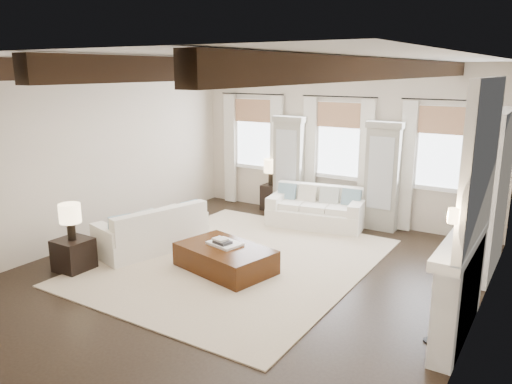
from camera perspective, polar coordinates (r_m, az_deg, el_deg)
The scene contains 15 objects.
ground at distance 7.67m, azimuth -2.04°, elevation -9.81°, with size 7.50×7.50×0.00m, color black.
room_shell at distance 7.52m, azimuth 6.43°, elevation 4.68°, with size 6.54×7.54×3.22m.
area_rug at distance 8.28m, azimuth -2.06°, elevation -7.90°, with size 3.96×4.81×0.02m, color beige.
sofa_back at distance 10.09m, azimuth 6.93°, elevation -2.10°, with size 1.99×1.16×0.80m.
sofa_left at distance 8.84m, azimuth -11.63°, elevation -4.61°, with size 1.31×2.03×0.80m.
ottoman at distance 7.88m, azimuth -3.53°, elevation -7.61°, with size 1.49×0.93×0.39m, color black.
tray at distance 7.90m, azimuth -3.58°, elevation -5.90°, with size 0.50×0.38×0.04m, color white.
book_lower at distance 7.85m, azimuth -3.85°, elevation -5.74°, with size 0.26×0.20×0.04m, color #262628.
book_upper at distance 7.87m, azimuth -4.12°, elevation -5.41°, with size 0.22×0.17×0.03m, color beige.
side_table_front at distance 8.37m, azimuth -20.12°, elevation -6.74°, with size 0.51×0.51×0.51m, color black.
lamp_front at distance 8.18m, azimuth -20.49°, elevation -2.52°, with size 0.33×0.33×0.57m.
side_table_back at distance 11.20m, azimuth 1.74°, elevation -0.59°, with size 0.38×0.38×0.57m, color black.
lamp_back at distance 11.05m, azimuth 1.77°, elevation 2.83°, with size 0.34×0.34×0.59m.
candlestick_near at distance 6.24m, azimuth 19.44°, elevation -13.38°, with size 0.15×0.15×0.73m.
candlestick_far at distance 6.60m, azimuth 20.29°, elevation -11.69°, with size 0.16×0.16×0.79m.
Camera 1 is at (3.96, -5.80, 3.08)m, focal length 35.00 mm.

